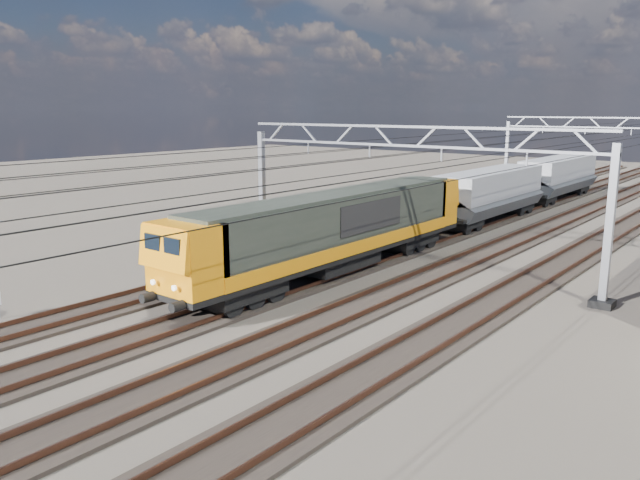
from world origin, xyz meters
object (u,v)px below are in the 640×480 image
Objects in this scene: catenary_gantry_mid at (403,192)px; hopper_wagon_mid at (558,175)px; locomotive at (337,227)px; hopper_wagon_lead at (490,191)px; catenary_gantry_far at (606,152)px.

catenary_gantry_mid reaches higher than hopper_wagon_mid.
catenary_gantry_mid is at bearing 53.43° from locomotive.
hopper_wagon_lead is 1.00× the size of hopper_wagon_mid.
locomotive is at bearing -126.57° from catenary_gantry_mid.
hopper_wagon_mid is at bearing 90.00° from locomotive.
catenary_gantry_far is 38.78m from locomotive.
hopper_wagon_mid is at bearing 90.00° from hopper_wagon_lead.
locomotive reaches higher than hopper_wagon_lead.
hopper_wagon_mid is at bearing 93.92° from catenary_gantry_mid.
hopper_wagon_lead is 14.20m from hopper_wagon_mid.
catenary_gantry_far is at bearing 73.61° from hopper_wagon_mid.
catenary_gantry_mid is 0.94× the size of locomotive.
catenary_gantry_mid reaches higher than locomotive.
hopper_wagon_mid is at bearing -106.39° from catenary_gantry_far.
catenary_gantry_far reaches higher than hopper_wagon_lead.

